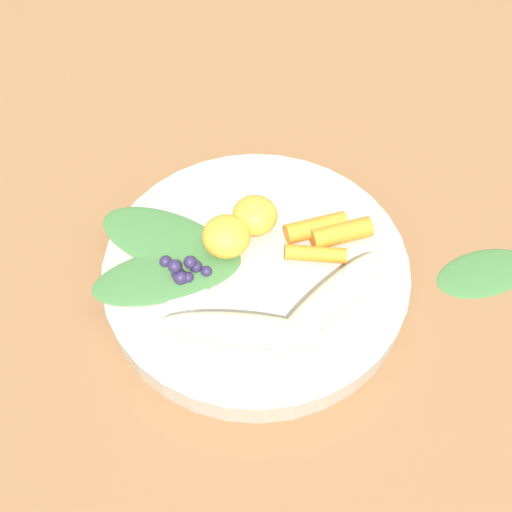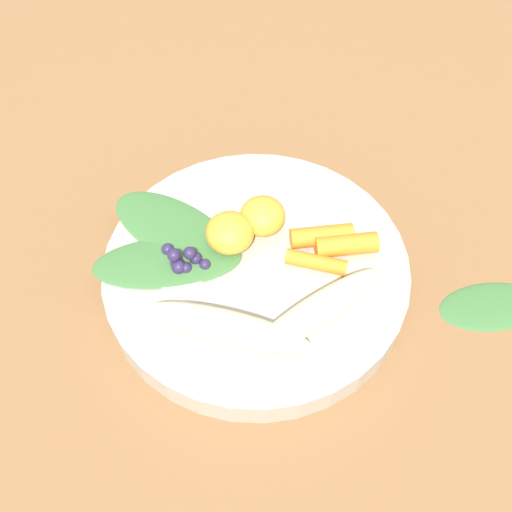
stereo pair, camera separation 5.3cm
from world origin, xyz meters
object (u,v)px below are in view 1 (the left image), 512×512
bowl (256,271)px  banana_peeled_left (329,300)px  kale_leaf_stray (485,272)px  orange_segment_near (226,237)px  banana_peeled_right (244,330)px

bowl → banana_peeled_left: banana_peeled_left is taller
bowl → kale_leaf_stray: 0.22m
bowl → orange_segment_near: bearing=0.2°
bowl → banana_peeled_right: 0.08m
bowl → kale_leaf_stray: (-0.18, -0.12, -0.01)m
kale_leaf_stray → banana_peeled_left: bearing=-179.3°
orange_segment_near → banana_peeled_left: bearing=175.7°
banana_peeled_left → bowl: bearing=96.4°
banana_peeled_left → orange_segment_near: orange_segment_near is taller
bowl → orange_segment_near: size_ratio=6.29×
kale_leaf_stray → banana_peeled_right: bearing=-178.7°
banana_peeled_right → orange_segment_near: size_ratio=3.15×
banana_peeled_right → banana_peeled_left: bearing=27.4°
banana_peeled_right → kale_leaf_stray: bearing=26.2°
banana_peeled_left → banana_peeled_right: 0.08m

